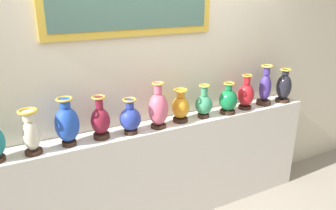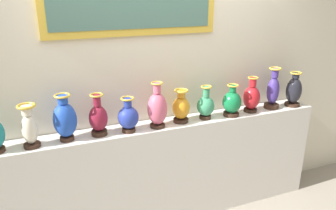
# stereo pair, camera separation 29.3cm
# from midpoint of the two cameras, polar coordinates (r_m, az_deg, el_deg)

# --- Properties ---
(display_shelf) EXTENTS (3.16, 0.29, 1.03)m
(display_shelf) POSITION_cam_midpoint_polar(r_m,az_deg,el_deg) (3.23, -2.65, -11.72)
(display_shelf) COLOR silver
(display_shelf) RESTS_ON ground_plane
(back_wall) EXTENTS (5.86, 0.14, 3.03)m
(back_wall) POSITION_cam_midpoint_polar(r_m,az_deg,el_deg) (3.01, -4.71, 6.84)
(back_wall) COLOR beige
(back_wall) RESTS_ON ground_plane
(vase_ivory) EXTENTS (0.14, 0.14, 0.35)m
(vase_ivory) POSITION_cam_midpoint_polar(r_m,az_deg,el_deg) (2.65, -26.01, -4.51)
(vase_ivory) COLOR #382319
(vase_ivory) RESTS_ON display_shelf
(vase_sapphire) EXTENTS (0.19, 0.19, 0.39)m
(vase_sapphire) POSITION_cam_midpoint_polar(r_m,az_deg,el_deg) (2.68, -20.42, -3.15)
(vase_sapphire) COLOR #382319
(vase_sapphire) RESTS_ON display_shelf
(vase_burgundy) EXTENTS (0.16, 0.16, 0.36)m
(vase_burgundy) POSITION_cam_midpoint_polar(r_m,az_deg,el_deg) (2.73, -14.87, -2.81)
(vase_burgundy) COLOR #382319
(vase_burgundy) RESTS_ON display_shelf
(vase_cobalt) EXTENTS (0.18, 0.18, 0.31)m
(vase_cobalt) POSITION_cam_midpoint_polar(r_m,az_deg,el_deg) (2.77, -9.69, -2.42)
(vase_cobalt) COLOR #382319
(vase_cobalt) RESTS_ON display_shelf
(vase_rose) EXTENTS (0.18, 0.18, 0.42)m
(vase_rose) POSITION_cam_midpoint_polar(r_m,az_deg,el_deg) (2.85, -4.67, -0.73)
(vase_rose) COLOR #382319
(vase_rose) RESTS_ON display_shelf
(vase_amber) EXTENTS (0.16, 0.16, 0.31)m
(vase_amber) POSITION_cam_midpoint_polar(r_m,az_deg,el_deg) (2.98, -0.58, -0.43)
(vase_amber) COLOR #382319
(vase_amber) RESTS_ON display_shelf
(vase_jade) EXTENTS (0.17, 0.17, 0.33)m
(vase_jade) POSITION_cam_midpoint_polar(r_m,az_deg,el_deg) (3.09, 3.65, 0.10)
(vase_jade) COLOR #382319
(vase_jade) RESTS_ON display_shelf
(vase_emerald) EXTENTS (0.18, 0.18, 0.31)m
(vase_emerald) POSITION_cam_midpoint_polar(r_m,az_deg,el_deg) (3.21, 8.03, 0.78)
(vase_emerald) COLOR #382319
(vase_emerald) RESTS_ON display_shelf
(vase_crimson) EXTENTS (0.17, 0.17, 0.36)m
(vase_crimson) POSITION_cam_midpoint_polar(r_m,az_deg,el_deg) (3.37, 11.18, 1.78)
(vase_crimson) COLOR #382319
(vase_crimson) RESTS_ON display_shelf
(vase_indigo) EXTENTS (0.15, 0.15, 0.43)m
(vase_indigo) POSITION_cam_midpoint_polar(r_m,az_deg,el_deg) (3.53, 14.51, 2.89)
(vase_indigo) COLOR #382319
(vase_indigo) RESTS_ON display_shelf
(vase_onyx) EXTENTS (0.16, 0.16, 0.37)m
(vase_onyx) POSITION_cam_midpoint_polar(r_m,az_deg,el_deg) (3.69, 17.66, 3.00)
(vase_onyx) COLOR #382319
(vase_onyx) RESTS_ON display_shelf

